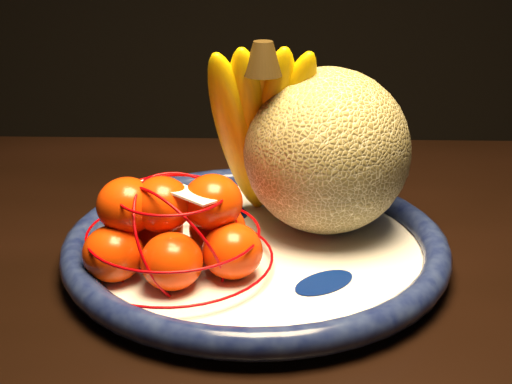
{
  "coord_description": "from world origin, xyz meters",
  "views": [
    {
      "loc": [
        0.03,
        -0.69,
        1.11
      ],
      "look_at": [
        0.01,
        -0.03,
        0.84
      ],
      "focal_mm": 50.0,
      "sensor_mm": 36.0,
      "label": 1
    }
  ],
  "objects_px": {
    "banana_bunch": "(260,124)",
    "cantaloupe": "(327,151)",
    "mandarin_bag": "(174,231)",
    "fruit_bowl": "(256,246)",
    "dining_table": "(297,364)"
  },
  "relations": [
    {
      "from": "banana_bunch",
      "to": "cantaloupe",
      "type": "bearing_deg",
      "value": -18.31
    },
    {
      "from": "banana_bunch",
      "to": "mandarin_bag",
      "type": "xyz_separation_m",
      "value": [
        -0.08,
        -0.11,
        -0.07
      ]
    },
    {
      "from": "fruit_bowl",
      "to": "cantaloupe",
      "type": "height_order",
      "value": "cantaloupe"
    },
    {
      "from": "dining_table",
      "to": "mandarin_bag",
      "type": "relative_size",
      "value": 7.79
    },
    {
      "from": "dining_table",
      "to": "banana_bunch",
      "type": "distance_m",
      "value": 0.24
    },
    {
      "from": "cantaloupe",
      "to": "mandarin_bag",
      "type": "distance_m",
      "value": 0.18
    },
    {
      "from": "dining_table",
      "to": "fruit_bowl",
      "type": "height_order",
      "value": "fruit_bowl"
    },
    {
      "from": "dining_table",
      "to": "mandarin_bag",
      "type": "height_order",
      "value": "mandarin_bag"
    },
    {
      "from": "fruit_bowl",
      "to": "cantaloupe",
      "type": "xyz_separation_m",
      "value": [
        0.07,
        0.05,
        0.09
      ]
    },
    {
      "from": "mandarin_bag",
      "to": "cantaloupe",
      "type": "bearing_deg",
      "value": 33.17
    },
    {
      "from": "mandarin_bag",
      "to": "fruit_bowl",
      "type": "bearing_deg",
      "value": 32.63
    },
    {
      "from": "dining_table",
      "to": "mandarin_bag",
      "type": "bearing_deg",
      "value": 173.2
    },
    {
      "from": "banana_bunch",
      "to": "mandarin_bag",
      "type": "relative_size",
      "value": 1.09
    },
    {
      "from": "dining_table",
      "to": "fruit_bowl",
      "type": "relative_size",
      "value": 4.02
    },
    {
      "from": "banana_bunch",
      "to": "mandarin_bag",
      "type": "distance_m",
      "value": 0.15
    }
  ]
}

